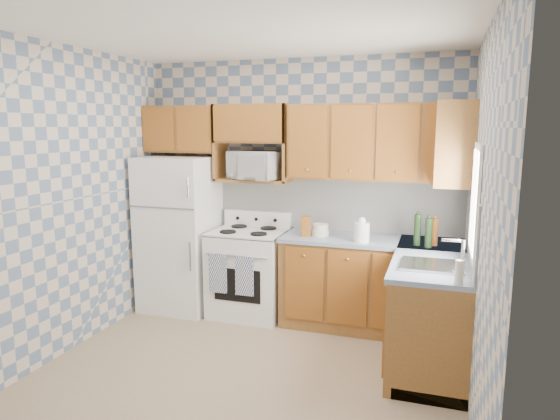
# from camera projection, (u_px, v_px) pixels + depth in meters

# --- Properties ---
(floor) EXTENTS (3.40, 3.40, 0.00)m
(floor) POSITION_uv_depth(u_px,v_px,m) (246.00, 375.00, 4.06)
(floor) COLOR #8C745B
(floor) RESTS_ON ground
(back_wall) EXTENTS (3.40, 0.02, 2.70)m
(back_wall) POSITION_uv_depth(u_px,v_px,m) (300.00, 188.00, 5.33)
(back_wall) COLOR slate
(back_wall) RESTS_ON ground
(right_wall) EXTENTS (0.02, 3.20, 2.70)m
(right_wall) POSITION_uv_depth(u_px,v_px,m) (481.00, 226.00, 3.32)
(right_wall) COLOR slate
(right_wall) RESTS_ON ground
(backsplash_back) EXTENTS (2.60, 0.02, 0.56)m
(backsplash_back) POSITION_uv_depth(u_px,v_px,m) (336.00, 204.00, 5.23)
(backsplash_back) COLOR white
(backsplash_back) RESTS_ON back_wall
(backsplash_right) EXTENTS (0.02, 1.60, 0.56)m
(backsplash_right) POSITION_uv_depth(u_px,v_px,m) (471.00, 225.00, 4.09)
(backsplash_right) COLOR white
(backsplash_right) RESTS_ON right_wall
(refrigerator) EXTENTS (0.75, 0.70, 1.68)m
(refrigerator) POSITION_uv_depth(u_px,v_px,m) (180.00, 233.00, 5.48)
(refrigerator) COLOR white
(refrigerator) RESTS_ON floor
(stove_body) EXTENTS (0.76, 0.65, 0.90)m
(stove_body) POSITION_uv_depth(u_px,v_px,m) (249.00, 273.00, 5.32)
(stove_body) COLOR white
(stove_body) RESTS_ON floor
(cooktop) EXTENTS (0.76, 0.65, 0.02)m
(cooktop) POSITION_uv_depth(u_px,v_px,m) (249.00, 232.00, 5.25)
(cooktop) COLOR silver
(cooktop) RESTS_ON stove_body
(backguard) EXTENTS (0.76, 0.08, 0.17)m
(backguard) POSITION_uv_depth(u_px,v_px,m) (258.00, 218.00, 5.49)
(backguard) COLOR white
(backguard) RESTS_ON cooktop
(dish_towel_left) EXTENTS (0.19, 0.02, 0.40)m
(dish_towel_left) POSITION_uv_depth(u_px,v_px,m) (218.00, 273.00, 5.05)
(dish_towel_left) COLOR navy
(dish_towel_left) RESTS_ON stove_body
(dish_towel_right) EXTENTS (0.19, 0.02, 0.40)m
(dish_towel_right) POSITION_uv_depth(u_px,v_px,m) (244.00, 276.00, 4.96)
(dish_towel_right) COLOR navy
(dish_towel_right) RESTS_ON stove_body
(base_cabinets_back) EXTENTS (1.75, 0.60, 0.88)m
(base_cabinets_back) POSITION_uv_depth(u_px,v_px,m) (371.00, 286.00, 4.95)
(base_cabinets_back) COLOR brown
(base_cabinets_back) RESTS_ON floor
(base_cabinets_right) EXTENTS (0.60, 1.60, 0.88)m
(base_cabinets_right) POSITION_uv_depth(u_px,v_px,m) (430.00, 309.00, 4.31)
(base_cabinets_right) COLOR brown
(base_cabinets_right) RESTS_ON floor
(countertop_back) EXTENTS (1.77, 0.63, 0.04)m
(countertop_back) POSITION_uv_depth(u_px,v_px,m) (373.00, 241.00, 4.87)
(countertop_back) COLOR slate
(countertop_back) RESTS_ON base_cabinets_back
(countertop_right) EXTENTS (0.63, 1.60, 0.04)m
(countertop_right) POSITION_uv_depth(u_px,v_px,m) (432.00, 258.00, 4.23)
(countertop_right) COLOR slate
(countertop_right) RESTS_ON base_cabinets_right
(upper_cabinets_back) EXTENTS (1.75, 0.33, 0.74)m
(upper_cabinets_back) POSITION_uv_depth(u_px,v_px,m) (378.00, 142.00, 4.85)
(upper_cabinets_back) COLOR brown
(upper_cabinets_back) RESTS_ON back_wall
(upper_cabinets_fridge) EXTENTS (0.82, 0.33, 0.50)m
(upper_cabinets_fridge) POSITION_uv_depth(u_px,v_px,m) (183.00, 129.00, 5.47)
(upper_cabinets_fridge) COLOR brown
(upper_cabinets_fridge) RESTS_ON back_wall
(upper_cabinets_right) EXTENTS (0.33, 0.70, 0.74)m
(upper_cabinets_right) POSITION_uv_depth(u_px,v_px,m) (455.00, 144.00, 4.45)
(upper_cabinets_right) COLOR brown
(upper_cabinets_right) RESTS_ON right_wall
(microwave_shelf) EXTENTS (0.80, 0.33, 0.03)m
(microwave_shelf) POSITION_uv_depth(u_px,v_px,m) (254.00, 180.00, 5.31)
(microwave_shelf) COLOR brown
(microwave_shelf) RESTS_ON back_wall
(microwave) EXTENTS (0.60, 0.48, 0.30)m
(microwave) POSITION_uv_depth(u_px,v_px,m) (256.00, 165.00, 5.23)
(microwave) COLOR white
(microwave) RESTS_ON microwave_shelf
(sink) EXTENTS (0.48, 0.40, 0.03)m
(sink) POSITION_uv_depth(u_px,v_px,m) (432.00, 266.00, 3.90)
(sink) COLOR #B7B7BC
(sink) RESTS_ON countertop_right
(window) EXTENTS (0.02, 0.66, 0.86)m
(window) POSITION_uv_depth(u_px,v_px,m) (475.00, 201.00, 3.73)
(window) COLOR silver
(window) RESTS_ON right_wall
(bottle_0) EXTENTS (0.06, 0.06, 0.29)m
(bottle_0) POSITION_uv_depth(u_px,v_px,m) (417.00, 230.00, 4.57)
(bottle_0) COLOR black
(bottle_0) RESTS_ON countertop_back
(bottle_1) EXTENTS (0.06, 0.06, 0.27)m
(bottle_1) POSITION_uv_depth(u_px,v_px,m) (428.00, 233.00, 4.49)
(bottle_1) COLOR black
(bottle_1) RESTS_ON countertop_back
(bottle_2) EXTENTS (0.06, 0.06, 0.25)m
(bottle_2) POSITION_uv_depth(u_px,v_px,m) (434.00, 232.00, 4.57)
(bottle_2) COLOR brown
(bottle_2) RESTS_ON countertop_back
(knife_block) EXTENTS (0.12, 0.12, 0.20)m
(knife_block) POSITION_uv_depth(u_px,v_px,m) (306.00, 226.00, 4.97)
(knife_block) COLOR brown
(knife_block) RESTS_ON countertop_back
(electric_kettle) EXTENTS (0.15, 0.15, 0.19)m
(electric_kettle) POSITION_uv_depth(u_px,v_px,m) (362.00, 232.00, 4.72)
(electric_kettle) COLOR white
(electric_kettle) RESTS_ON countertop_back
(food_containers) EXTENTS (0.18, 0.18, 0.12)m
(food_containers) POSITION_uv_depth(u_px,v_px,m) (320.00, 230.00, 4.99)
(food_containers) COLOR beige
(food_containers) RESTS_ON countertop_back
(soap_bottle) EXTENTS (0.06, 0.06, 0.17)m
(soap_bottle) POSITION_uv_depth(u_px,v_px,m) (459.00, 272.00, 3.45)
(soap_bottle) COLOR beige
(soap_bottle) RESTS_ON countertop_right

